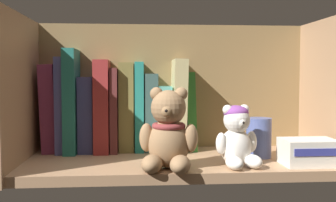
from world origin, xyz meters
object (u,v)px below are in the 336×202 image
Objects in this scene: book_0 at (51,108)px; pillar_candle at (258,137)px; book_2 at (73,101)px; small_product_box at (309,152)px; book_6 at (126,107)px; book_10 at (178,105)px; book_3 at (87,114)px; book_8 at (151,112)px; book_1 at (63,105)px; book_7 at (139,106)px; teddy_bear_smaller at (237,137)px; book_5 at (115,109)px; book_11 at (189,111)px; book_4 at (103,106)px; book_9 at (164,118)px; teddy_bear_larger at (168,134)px.

pillar_candle is (46.73, -10.84, -5.88)cm from book_0.
small_product_box is at bearing -21.74° from book_2.
book_10 is at bearing 0.00° from book_6.
book_3 is at bearing 0.00° from book_2.
book_3 is at bearing 180.00° from book_6.
book_8 is 6.76cm from book_10.
book_7 is at bearing 0.00° from book_1.
teddy_bear_smaller is (16.22, -19.41, -3.40)cm from book_8.
book_11 is (18.00, 0.00, -0.46)cm from book_5.
book_7 is at bearing 0.00° from book_5.
book_0 is at bearing 180.00° from book_4.
book_10 is at bearing 0.00° from book_7.
book_4 reaches higher than book_9.
book_6 reaches higher than book_5.
book_7 is 9.38cm from book_10.
book_4 is 15.04cm from book_9.
book_4 reaches higher than book_8.
book_2 is at bearing 180.00° from book_3.
book_2 is 1.53× the size of teddy_bear_larger.
teddy_bear_smaller is at bearing -45.54° from book_7.
book_11 is 20.90cm from teddy_bear_smaller.
book_0 is at bearing 180.00° from book_11.
book_11 is 1.76× the size of small_product_box.
small_product_box is at bearing -48.90° from pillar_candle.
book_8 is 1.73× the size of small_product_box.
book_4 is at bearing 155.09° from small_product_box.
teddy_bear_larger is at bearing -153.91° from pillar_candle.
book_6 reaches higher than teddy_bear_smaller.
teddy_bear_smaller is 11.10cm from pillar_candle.
book_6 is at bearing 0.00° from book_5.
small_product_box is (27.49, -19.61, -5.08)cm from book_9.
book_11 is at bearing 0.00° from book_7.
book_4 is at bearing 180.00° from book_8.
book_1 reaches higher than book_6.
book_2 is 15.63cm from book_7.
book_7 is at bearing 0.00° from book_3.
book_2 is at bearing 180.00° from book_6.
book_4 is 36.79cm from pillar_candle.
small_product_box is (36.61, -19.61, -7.85)cm from book_6.
teddy_bear_smaller is at bearing 179.22° from small_product_box.
book_11 is (20.79, 0.00, -1.38)cm from book_4.
book_2 is 22.10cm from book_9.
book_0 is 2.37× the size of pillar_candle.
book_8 is at bearing 0.00° from book_2.
book_0 is 1.04× the size of book_5.
book_5 is 5.87cm from book_7.
book_2 is 1.36× the size of book_3.
pillar_candle is at bearing -17.40° from book_4.
book_2 reaches higher than book_5.
book_0 reaches higher than book_5.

